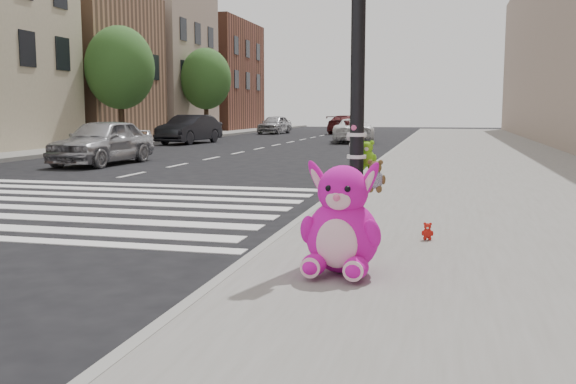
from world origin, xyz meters
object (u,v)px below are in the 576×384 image
(red_teddy, at_px, (427,231))
(car_dark_far, at_px, (190,129))
(car_white_near, at_px, (353,131))
(signal_pole, at_px, (358,103))
(pink_bunny, at_px, (342,227))
(car_silver_far, at_px, (103,142))

(red_teddy, height_order, car_dark_far, car_dark_far)
(car_white_near, bearing_deg, car_dark_far, 12.27)
(car_dark_far, bearing_deg, signal_pole, -56.68)
(pink_bunny, distance_m, red_teddy, 2.02)
(signal_pole, height_order, pink_bunny, signal_pole)
(car_silver_far, distance_m, car_dark_far, 12.68)
(signal_pole, bearing_deg, pink_bunny, -88.65)
(red_teddy, distance_m, car_white_near, 26.47)
(car_dark_far, distance_m, car_white_near, 8.55)
(signal_pole, xyz_separation_m, pink_bunny, (0.03, -1.25, -1.20))
(car_dark_far, height_order, car_white_near, car_dark_far)
(car_silver_far, height_order, car_white_near, car_silver_far)
(car_silver_far, height_order, car_dark_far, car_dark_far)
(red_teddy, bearing_deg, car_silver_far, 131.90)
(signal_pole, bearing_deg, red_teddy, 36.28)
(car_dark_far, bearing_deg, car_white_near, 28.30)
(signal_pole, relative_size, car_silver_far, 0.94)
(car_silver_far, bearing_deg, pink_bunny, -49.72)
(red_teddy, relative_size, car_dark_far, 0.05)
(pink_bunny, bearing_deg, car_silver_far, 131.85)
(signal_pole, xyz_separation_m, car_white_near, (-3.83, 26.64, -1.17))
(signal_pole, height_order, car_silver_far, signal_pole)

